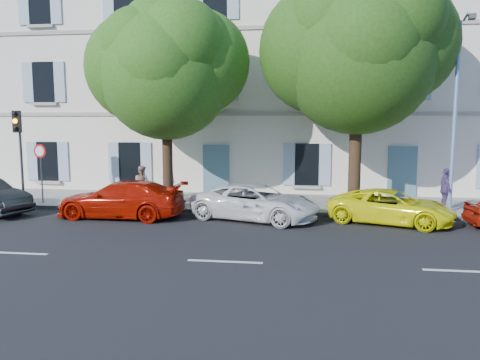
# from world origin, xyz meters

# --- Properties ---
(ground) EXTENTS (90.00, 90.00, 0.00)m
(ground) POSITION_xyz_m (0.00, 0.00, 0.00)
(ground) COLOR black
(sidewalk) EXTENTS (36.00, 4.50, 0.15)m
(sidewalk) POSITION_xyz_m (0.00, 4.45, 0.07)
(sidewalk) COLOR #A09E96
(sidewalk) RESTS_ON ground
(kerb) EXTENTS (36.00, 0.16, 0.16)m
(kerb) POSITION_xyz_m (0.00, 2.28, 0.08)
(kerb) COLOR #9E998E
(kerb) RESTS_ON ground
(building) EXTENTS (28.00, 7.00, 12.00)m
(building) POSITION_xyz_m (0.00, 10.20, 6.00)
(building) COLOR white
(building) RESTS_ON ground
(car_red_coupe) EXTENTS (4.94, 2.18, 1.41)m
(car_red_coupe) POSITION_xyz_m (-4.84, 1.04, 0.71)
(car_red_coupe) COLOR #AC1304
(car_red_coupe) RESTS_ON ground
(car_white_coupe) EXTENTS (5.24, 3.58, 1.33)m
(car_white_coupe) POSITION_xyz_m (0.28, 1.33, 0.67)
(car_white_coupe) COLOR white
(car_white_coupe) RESTS_ON ground
(car_yellow_supercar) EXTENTS (4.79, 3.32, 1.22)m
(car_yellow_supercar) POSITION_xyz_m (5.17, 1.33, 0.61)
(car_yellow_supercar) COLOR #FFFD0A
(car_yellow_supercar) RESTS_ON ground
(tree_left) EXTENTS (5.44, 5.44, 8.44)m
(tree_left) POSITION_xyz_m (-3.67, 3.32, 5.58)
(tree_left) COLOR #3A2819
(tree_left) RESTS_ON sidewalk
(tree_right) EXTENTS (6.05, 6.05, 9.32)m
(tree_right) POSITION_xyz_m (4.07, 3.35, 6.13)
(tree_right) COLOR #3A2819
(tree_right) RESTS_ON sidewalk
(traffic_light) EXTENTS (0.34, 0.45, 3.95)m
(traffic_light) POSITION_xyz_m (-10.11, 2.88, 3.01)
(traffic_light) COLOR #383A3D
(traffic_light) RESTS_ON sidewalk
(road_sign) EXTENTS (0.58, 0.12, 2.53)m
(road_sign) POSITION_xyz_m (-9.14, 2.86, 1.97)
(road_sign) COLOR #383A3D
(road_sign) RESTS_ON sidewalk
(street_lamp) EXTENTS (0.34, 1.55, 7.25)m
(street_lamp) POSITION_xyz_m (7.68, 2.85, 4.26)
(street_lamp) COLOR #7293BF
(street_lamp) RESTS_ON sidewalk
(pedestrian_a) EXTENTS (0.71, 0.61, 1.64)m
(pedestrian_a) POSITION_xyz_m (-3.83, 3.91, 0.97)
(pedestrian_a) COLOR silver
(pedestrian_a) RESTS_ON sidewalk
(pedestrian_b) EXTENTS (0.94, 0.85, 1.58)m
(pedestrian_b) POSITION_xyz_m (-4.97, 3.74, 0.94)
(pedestrian_b) COLOR tan
(pedestrian_b) RESTS_ON sidewalk
(pedestrian_c) EXTENTS (0.43, 1.00, 1.69)m
(pedestrian_c) POSITION_xyz_m (7.60, 3.31, 0.99)
(pedestrian_c) COLOR #5A4580
(pedestrian_c) RESTS_ON sidewalk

